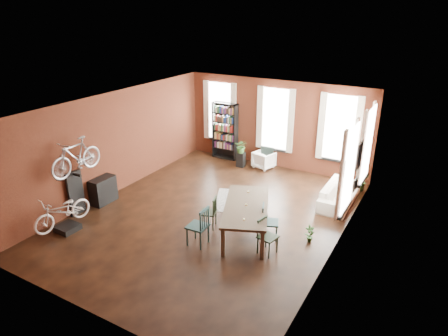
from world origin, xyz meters
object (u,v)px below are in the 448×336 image
Objects in this scene: bike_trainer at (68,228)px; dining_chair_c at (268,237)px; dining_chair_a at (198,226)px; console_table at (103,190)px; dining_table at (246,219)px; dining_chair_d at (270,222)px; cream_sofa at (340,191)px; plant_stand at (241,159)px; white_armchair at (264,159)px; bookshelf at (225,131)px; dining_chair_b at (208,212)px; bicycle_floor at (60,198)px.

dining_chair_c is at bearing 18.52° from bike_trainer.
console_table is (-3.76, 0.52, -0.12)m from dining_chair_a.
dining_table is 2.58× the size of dining_chair_d.
cream_sofa is 3.77× the size of plant_stand.
dining_chair_a is 3.79m from console_table.
bookshelf is at bearing 9.12° from white_armchair.
dining_chair_b is 5.40m from bookshelf.
dining_table is 2.69× the size of dining_chair_c.
dining_chair_d is at bearing 30.97° from dining_chair_c.
dining_table is at bearing 34.06° from bicycle_floor.
cream_sofa is (1.66, 2.96, -0.00)m from dining_table.
dining_table reaches higher than cream_sofa.
dining_chair_a is 1.16× the size of dining_chair_b.
cream_sofa is 7.15m from console_table.
plant_stand is at bearing 37.16° from white_armchair.
cream_sofa reaches higher than bike_trainer.
dining_chair_d is 0.45× the size of cream_sofa.
dining_table is at bearing -60.85° from plant_stand.
bicycle_floor is (-3.20, -2.07, 0.53)m from dining_chair_b.
dining_chair_d reaches higher than dining_table.
white_armchair is 7.29m from bicycle_floor.
dining_chair_c is at bearing 131.13° from white_armchair.
dining_chair_d is 1.70× the size of plant_stand.
cream_sofa is 7.84m from bike_trainer.
bicycle_floor is (-0.94, -6.94, -0.13)m from bookshelf.
dining_chair_a is 3.61m from bike_trainer.
dining_table is 5.75m from bookshelf.
dining_chair_a is 0.50× the size of cream_sofa.
dining_chair_d is at bearing 6.90° from console_table.
bicycle_floor is at bearing -72.39° from dining_chair_a.
dining_table is at bearing 69.09° from dining_chair_c.
white_armchair is 5.85m from console_table.
dining_chair_d is at bearing -14.49° from dining_table.
plant_stand reaches higher than bike_trainer.
console_table is at bearing -103.83° from bookshelf.
plant_stand is 6.74m from bicycle_floor.
bike_trainer is (-0.91, -6.90, -1.02)m from bookshelf.
dining_chair_d reaches higher than dining_chair_b.
bicycle_floor reaches higher than white_armchair.
bookshelf is 7.04m from bike_trainer.
bookshelf is 7.00m from bicycle_floor.
dining_table reaches higher than white_armchair.
dining_chair_d is 0.43× the size of bookshelf.
plant_stand is at bearing 13.70° from dining_chair_d.
dining_chair_b is at bearing -73.52° from plant_stand.
white_armchair is (-0.49, 4.66, -0.10)m from dining_chair_b.
dining_chair_a is at bearing 106.16° from dining_chair_d.
bicycle_floor reaches higher than dining_chair_a.
dining_chair_b is 1.92m from dining_chair_c.
white_armchair is at bearing 36.89° from dining_chair_c.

